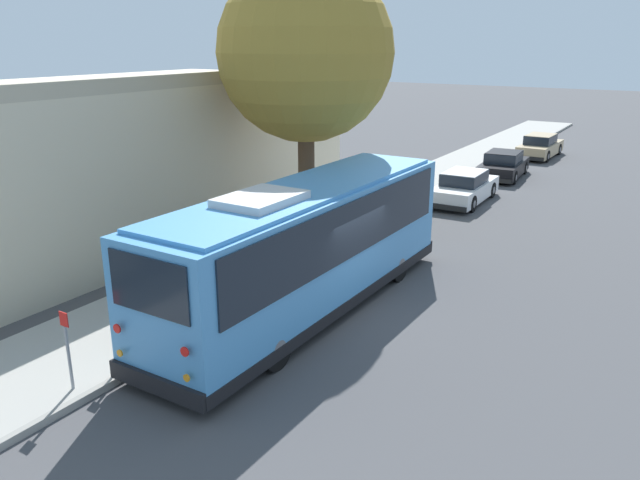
{
  "coord_description": "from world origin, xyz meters",
  "views": [
    {
      "loc": [
        -12.44,
        -7.07,
        6.44
      ],
      "look_at": [
        1.11,
        1.28,
        1.3
      ],
      "focal_mm": 35.0,
      "sensor_mm": 36.0,
      "label": 1
    }
  ],
  "objects_px": {
    "parked_sedan_black": "(503,165)",
    "sign_post_near": "(68,350)",
    "parked_sedan_tan": "(540,147)",
    "street_tree": "(308,40)",
    "sign_post_far": "(123,326)",
    "shuttle_bus": "(308,242)",
    "parked_sedan_white": "(464,188)"
  },
  "relations": [
    {
      "from": "parked_sedan_white",
      "to": "sign_post_near",
      "type": "distance_m",
      "value": 18.16
    },
    {
      "from": "shuttle_bus",
      "to": "sign_post_far",
      "type": "xyz_separation_m",
      "value": [
        -4.35,
        1.65,
        -0.85
      ]
    },
    {
      "from": "street_tree",
      "to": "sign_post_near",
      "type": "relative_size",
      "value": 5.97
    },
    {
      "from": "parked_sedan_tan",
      "to": "sign_post_near",
      "type": "relative_size",
      "value": 2.83
    },
    {
      "from": "parked_sedan_black",
      "to": "sign_post_near",
      "type": "bearing_deg",
      "value": 173.11
    },
    {
      "from": "sign_post_near",
      "to": "sign_post_far",
      "type": "height_order",
      "value": "sign_post_near"
    },
    {
      "from": "parked_sedan_white",
      "to": "parked_sedan_tan",
      "type": "xyz_separation_m",
      "value": [
        12.28,
        -0.2,
        -0.01
      ]
    },
    {
      "from": "sign_post_near",
      "to": "street_tree",
      "type": "bearing_deg",
      "value": 6.7
    },
    {
      "from": "shuttle_bus",
      "to": "parked_sedan_black",
      "type": "relative_size",
      "value": 2.42
    },
    {
      "from": "sign_post_far",
      "to": "street_tree",
      "type": "bearing_deg",
      "value": 7.67
    },
    {
      "from": "shuttle_bus",
      "to": "sign_post_near",
      "type": "distance_m",
      "value": 5.94
    },
    {
      "from": "sign_post_far",
      "to": "sign_post_near",
      "type": "bearing_deg",
      "value": 180.0
    },
    {
      "from": "parked_sedan_tan",
      "to": "sign_post_near",
      "type": "bearing_deg",
      "value": 178.63
    },
    {
      "from": "parked_sedan_white",
      "to": "sign_post_near",
      "type": "height_order",
      "value": "sign_post_near"
    },
    {
      "from": "shuttle_bus",
      "to": "parked_sedan_black",
      "type": "height_order",
      "value": "shuttle_bus"
    },
    {
      "from": "sign_post_far",
      "to": "parked_sedan_white",
      "type": "bearing_deg",
      "value": -4.45
    },
    {
      "from": "parked_sedan_white",
      "to": "street_tree",
      "type": "xyz_separation_m",
      "value": [
        -7.96,
        2.5,
        5.81
      ]
    },
    {
      "from": "street_tree",
      "to": "sign_post_far",
      "type": "distance_m",
      "value": 10.48
    },
    {
      "from": "parked_sedan_black",
      "to": "street_tree",
      "type": "distance_m",
      "value": 15.06
    },
    {
      "from": "shuttle_bus",
      "to": "parked_sedan_white",
      "type": "bearing_deg",
      "value": 1.93
    },
    {
      "from": "sign_post_near",
      "to": "parked_sedan_black",
      "type": "bearing_deg",
      "value": -3.1
    },
    {
      "from": "parked_sedan_white",
      "to": "sign_post_near",
      "type": "bearing_deg",
      "value": 174.75
    },
    {
      "from": "parked_sedan_white",
      "to": "shuttle_bus",
      "type": "bearing_deg",
      "value": -179.56
    },
    {
      "from": "parked_sedan_black",
      "to": "sign_post_near",
      "type": "relative_size",
      "value": 2.71
    },
    {
      "from": "shuttle_bus",
      "to": "parked_sedan_tan",
      "type": "relative_size",
      "value": 2.31
    },
    {
      "from": "parked_sedan_tan",
      "to": "sign_post_far",
      "type": "distance_m",
      "value": 29.14
    },
    {
      "from": "parked_sedan_black",
      "to": "street_tree",
      "type": "relative_size",
      "value": 0.45
    },
    {
      "from": "sign_post_near",
      "to": "parked_sedan_white",
      "type": "bearing_deg",
      "value": -4.13
    },
    {
      "from": "parked_sedan_white",
      "to": "street_tree",
      "type": "relative_size",
      "value": 0.47
    },
    {
      "from": "parked_sedan_black",
      "to": "sign_post_far",
      "type": "xyz_separation_m",
      "value": [
        -22.52,
        1.29,
        0.33
      ]
    },
    {
      "from": "parked_sedan_black",
      "to": "parked_sedan_tan",
      "type": "xyz_separation_m",
      "value": [
        6.58,
        -0.22,
        0.01
      ]
    },
    {
      "from": "shuttle_bus",
      "to": "parked_sedan_white",
      "type": "distance_m",
      "value": 12.52
    }
  ]
}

